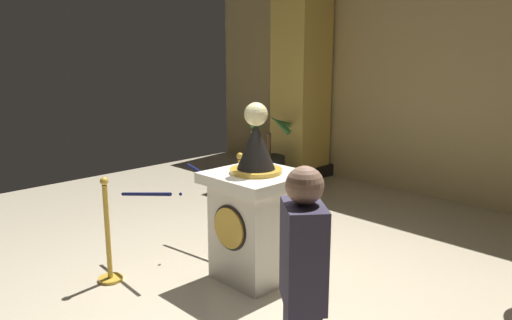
{
  "coord_description": "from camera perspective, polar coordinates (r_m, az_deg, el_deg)",
  "views": [
    {
      "loc": [
        3.24,
        -2.95,
        2.24
      ],
      "look_at": [
        -0.14,
        0.33,
        1.2
      ],
      "focal_mm": 35.7,
      "sensor_mm": 36.0,
      "label": 1
    }
  ],
  "objects": [
    {
      "name": "ground_plane",
      "position": [
        4.92,
        -1.67,
        -14.57
      ],
      "size": [
        10.07,
        10.07,
        0.0
      ],
      "primitive_type": "plane",
      "color": "beige"
    },
    {
      "name": "bystander_guest",
      "position": [
        3.03,
        5.22,
        -14.8
      ],
      "size": [
        0.42,
        0.4,
        1.61
      ],
      "color": "#383347",
      "rests_on": "ground_plane"
    },
    {
      "name": "stanchion_near",
      "position": [
        6.16,
        -1.78,
        -5.26
      ],
      "size": [
        0.24,
        0.24,
        1.03
      ],
      "color": "gold",
      "rests_on": "ground_plane"
    },
    {
      "name": "pedestal_clock",
      "position": [
        4.96,
        -0.03,
        -5.96
      ],
      "size": [
        0.84,
        0.84,
        1.74
      ],
      "color": "silver",
      "rests_on": "ground_plane"
    },
    {
      "name": "stanchion_far",
      "position": [
        5.19,
        -16.21,
        -9.13
      ],
      "size": [
        0.24,
        0.24,
        1.05
      ],
      "color": "gold",
      "rests_on": "ground_plane"
    },
    {
      "name": "back_wall",
      "position": [
        7.94,
        21.89,
        8.08
      ],
      "size": [
        10.07,
        0.16,
        3.5
      ],
      "primitive_type": "cube",
      "color": "tan",
      "rests_on": "ground_plane"
    },
    {
      "name": "potted_palm_left",
      "position": [
        8.46,
        1.42,
        -0.52
      ],
      "size": [
        0.87,
        0.86,
        1.2
      ],
      "color": "black",
      "rests_on": "ground_plane"
    },
    {
      "name": "velvet_rope",
      "position": [
        5.5,
        -8.48,
        -2.91
      ],
      "size": [
        0.9,
        0.92,
        0.22
      ],
      "color": "#141947"
    },
    {
      "name": "column_left",
      "position": [
        8.9,
        5.06,
        8.77
      ],
      "size": [
        0.9,
        0.9,
        3.36
      ],
      "color": "black",
      "rests_on": "ground_plane"
    }
  ]
}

